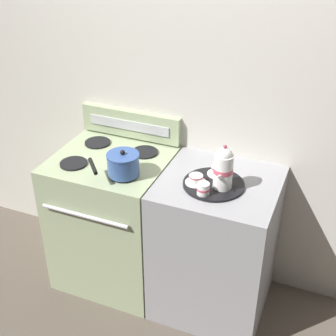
{
  "coord_description": "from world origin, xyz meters",
  "views": [
    {
      "loc": [
        0.91,
        -2.12,
        2.31
      ],
      "look_at": [
        0.08,
        -0.09,
        0.99
      ],
      "focal_mm": 50.0,
      "sensor_mm": 36.0,
      "label": 1
    }
  ],
  "objects_px": {
    "stove": "(114,219)",
    "teapot": "(223,168)",
    "teacup_left": "(196,179)",
    "teacup_right": "(218,171)",
    "saucepan": "(123,164)",
    "serving_tray": "(214,184)",
    "creamer_jug": "(203,189)"
  },
  "relations": [
    {
      "from": "serving_tray",
      "to": "teacup_left",
      "type": "height_order",
      "value": "teacup_left"
    },
    {
      "from": "stove",
      "to": "teacup_left",
      "type": "xyz_separation_m",
      "value": [
        0.57,
        -0.08,
        0.49
      ]
    },
    {
      "from": "serving_tray",
      "to": "teapot",
      "type": "xyz_separation_m",
      "value": [
        0.05,
        -0.02,
        0.13
      ]
    },
    {
      "from": "creamer_jug",
      "to": "teacup_right",
      "type": "bearing_deg",
      "value": 86.43
    },
    {
      "from": "teapot",
      "to": "teacup_right",
      "type": "xyz_separation_m",
      "value": [
        -0.06,
        0.12,
        -0.1
      ]
    },
    {
      "from": "teacup_left",
      "to": "creamer_jug",
      "type": "bearing_deg",
      "value": -51.23
    },
    {
      "from": "serving_tray",
      "to": "saucepan",
      "type": "bearing_deg",
      "value": -168.89
    },
    {
      "from": "stove",
      "to": "teapot",
      "type": "distance_m",
      "value": 0.93
    },
    {
      "from": "teacup_left",
      "to": "teacup_right",
      "type": "bearing_deg",
      "value": 57.09
    },
    {
      "from": "stove",
      "to": "serving_tray",
      "type": "bearing_deg",
      "value": -3.83
    },
    {
      "from": "stove",
      "to": "teacup_right",
      "type": "xyz_separation_m",
      "value": [
        0.66,
        0.05,
        0.49
      ]
    },
    {
      "from": "serving_tray",
      "to": "creamer_jug",
      "type": "distance_m",
      "value": 0.13
    },
    {
      "from": "saucepan",
      "to": "teacup_right",
      "type": "distance_m",
      "value": 0.53
    },
    {
      "from": "saucepan",
      "to": "serving_tray",
      "type": "height_order",
      "value": "saucepan"
    },
    {
      "from": "teacup_left",
      "to": "teacup_right",
      "type": "xyz_separation_m",
      "value": [
        0.08,
        0.13,
        0.0
      ]
    },
    {
      "from": "serving_tray",
      "to": "teacup_right",
      "type": "distance_m",
      "value": 0.1
    },
    {
      "from": "serving_tray",
      "to": "stove",
      "type": "bearing_deg",
      "value": 176.17
    },
    {
      "from": "serving_tray",
      "to": "teacup_left",
      "type": "xyz_separation_m",
      "value": [
        -0.09,
        -0.03,
        0.03
      ]
    },
    {
      "from": "teapot",
      "to": "teacup_right",
      "type": "bearing_deg",
      "value": 117.29
    },
    {
      "from": "stove",
      "to": "creamer_jug",
      "type": "relative_size",
      "value": 13.49
    },
    {
      "from": "serving_tray",
      "to": "creamer_jug",
      "type": "bearing_deg",
      "value": -99.82
    },
    {
      "from": "saucepan",
      "to": "teacup_right",
      "type": "xyz_separation_m",
      "value": [
        0.5,
        0.19,
        -0.04
      ]
    },
    {
      "from": "teacup_right",
      "to": "saucepan",
      "type": "bearing_deg",
      "value": -158.54
    },
    {
      "from": "stove",
      "to": "creamer_jug",
      "type": "xyz_separation_m",
      "value": [
        0.64,
        -0.17,
        0.5
      ]
    },
    {
      "from": "teapot",
      "to": "creamer_jug",
      "type": "bearing_deg",
      "value": -126.33
    },
    {
      "from": "saucepan",
      "to": "creamer_jug",
      "type": "distance_m",
      "value": 0.48
    },
    {
      "from": "saucepan",
      "to": "serving_tray",
      "type": "relative_size",
      "value": 0.83
    },
    {
      "from": "teapot",
      "to": "creamer_jug",
      "type": "xyz_separation_m",
      "value": [
        -0.07,
        -0.1,
        -0.09
      ]
    },
    {
      "from": "teapot",
      "to": "creamer_jug",
      "type": "distance_m",
      "value": 0.15
    },
    {
      "from": "teacup_left",
      "to": "creamer_jug",
      "type": "xyz_separation_m",
      "value": [
        0.07,
        -0.09,
        0.01
      ]
    },
    {
      "from": "saucepan",
      "to": "teapot",
      "type": "relative_size",
      "value": 1.09
    },
    {
      "from": "teapot",
      "to": "creamer_jug",
      "type": "relative_size",
      "value": 3.76
    }
  ]
}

